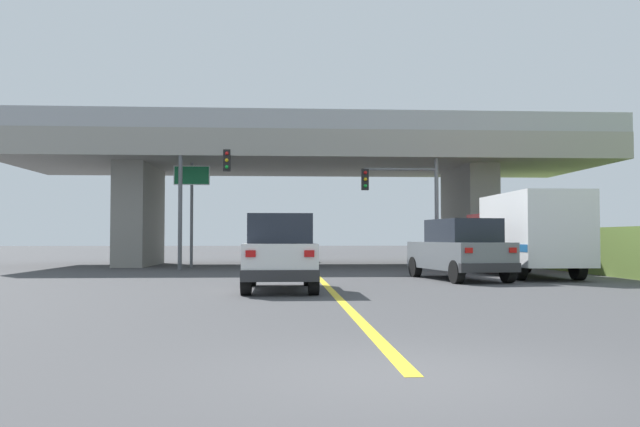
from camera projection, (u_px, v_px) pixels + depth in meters
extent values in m
plane|color=#424244|center=(306.00, 265.00, 34.36)|extent=(160.00, 160.00, 0.00)
cube|color=gray|center=(307.00, 156.00, 34.57)|extent=(29.64, 9.87, 1.24)
cube|color=gray|center=(140.00, 216.00, 33.95)|extent=(1.48, 5.92, 5.03)
cube|color=gray|center=(468.00, 216.00, 34.96)|extent=(1.48, 5.92, 5.03)
cube|color=#9EA0A5|center=(311.00, 119.00, 29.83)|extent=(29.64, 0.20, 0.90)
cube|color=#9EA0A5|center=(303.00, 148.00, 39.38)|extent=(29.64, 0.20, 0.90)
cube|color=yellow|center=(327.00, 286.00, 19.16)|extent=(0.20, 24.93, 0.01)
cube|color=silver|center=(280.00, 260.00, 17.94)|extent=(1.85, 4.27, 0.90)
cube|color=#1E232D|center=(280.00, 229.00, 17.65)|extent=(1.63, 2.35, 0.76)
cube|color=#2D2D30|center=(280.00, 276.00, 15.84)|extent=(1.89, 0.20, 0.28)
cube|color=red|center=(251.00, 254.00, 15.75)|extent=(0.24, 0.06, 0.16)
cube|color=red|center=(309.00, 254.00, 15.83)|extent=(0.24, 0.06, 0.16)
cylinder|color=black|center=(252.00, 274.00, 19.45)|extent=(0.26, 0.72, 0.72)
cylinder|color=black|center=(308.00, 273.00, 19.55)|extent=(0.26, 0.72, 0.72)
cylinder|color=black|center=(246.00, 281.00, 16.29)|extent=(0.26, 0.72, 0.72)
cylinder|color=black|center=(314.00, 280.00, 16.39)|extent=(0.26, 0.72, 0.72)
cube|color=slate|center=(458.00, 256.00, 22.33)|extent=(2.62, 4.93, 0.90)
cube|color=#1E232D|center=(463.00, 231.00, 22.01)|extent=(2.06, 2.81, 0.76)
cube|color=#2D2D30|center=(490.00, 268.00, 20.07)|extent=(1.96, 0.50, 0.28)
cube|color=red|center=(469.00, 250.00, 19.87)|extent=(0.25, 0.10, 0.16)
cube|color=red|center=(513.00, 250.00, 20.18)|extent=(0.25, 0.10, 0.16)
cylinder|color=black|center=(415.00, 267.00, 23.88)|extent=(0.37, 0.75, 0.72)
cylinder|color=black|center=(460.00, 266.00, 24.24)|extent=(0.37, 0.75, 0.72)
cylinder|color=black|center=(457.00, 272.00, 20.37)|extent=(0.37, 0.75, 0.72)
cylinder|color=black|center=(508.00, 271.00, 20.74)|extent=(0.37, 0.75, 0.72)
cube|color=red|center=(500.00, 238.00, 26.84)|extent=(2.20, 2.00, 1.90)
cube|color=white|center=(534.00, 229.00, 23.34)|extent=(2.31, 5.04, 2.50)
cube|color=#195999|center=(534.00, 247.00, 23.32)|extent=(2.33, 4.94, 0.24)
cylinder|color=black|center=(476.00, 261.00, 26.75)|extent=(0.30, 0.90, 0.90)
cylinder|color=black|center=(525.00, 261.00, 26.87)|extent=(0.30, 0.90, 0.90)
cylinder|color=black|center=(519.00, 267.00, 21.98)|extent=(0.30, 0.90, 0.90)
cylinder|color=black|center=(578.00, 267.00, 22.09)|extent=(0.30, 0.90, 0.90)
cube|color=#2D4C33|center=(284.00, 248.00, 39.96)|extent=(1.88, 4.34, 0.90)
cube|color=#1E232D|center=(284.00, 234.00, 39.66)|extent=(1.66, 2.39, 0.76)
cube|color=#2D2D30|center=(284.00, 254.00, 37.83)|extent=(1.92, 0.20, 0.28)
cube|color=red|center=(272.00, 244.00, 37.74)|extent=(0.24, 0.06, 0.16)
cube|color=red|center=(296.00, 244.00, 37.82)|extent=(0.24, 0.06, 0.16)
cylinder|color=black|center=(270.00, 254.00, 41.51)|extent=(0.26, 0.72, 0.72)
cylinder|color=black|center=(297.00, 254.00, 41.61)|extent=(0.26, 0.72, 0.72)
cylinder|color=black|center=(269.00, 256.00, 38.28)|extent=(0.26, 0.72, 0.72)
cylinder|color=black|center=(299.00, 256.00, 38.38)|extent=(0.26, 0.72, 0.72)
cylinder|color=slate|center=(437.00, 212.00, 30.33)|extent=(0.18, 0.18, 5.14)
cylinder|color=slate|center=(401.00, 169.00, 30.30)|extent=(3.28, 0.12, 0.12)
cube|color=black|center=(365.00, 180.00, 30.19)|extent=(0.32, 0.26, 0.96)
sphere|color=red|center=(365.00, 173.00, 30.05)|extent=(0.16, 0.16, 0.16)
sphere|color=gold|center=(365.00, 179.00, 30.04)|extent=(0.16, 0.16, 0.16)
sphere|color=green|center=(365.00, 186.00, 30.03)|extent=(0.16, 0.16, 0.16)
cylinder|color=#56595E|center=(180.00, 200.00, 29.32)|extent=(0.18, 0.18, 6.10)
cylinder|color=#56595E|center=(204.00, 150.00, 29.46)|extent=(2.04, 0.12, 0.12)
cube|color=black|center=(227.00, 161.00, 29.50)|extent=(0.32, 0.26, 0.96)
sphere|color=red|center=(227.00, 153.00, 29.36)|extent=(0.16, 0.16, 0.16)
sphere|color=gold|center=(227.00, 160.00, 29.35)|extent=(0.16, 0.16, 0.16)
sphere|color=green|center=(227.00, 167.00, 29.34)|extent=(0.16, 0.16, 0.16)
cylinder|color=#56595E|center=(192.00, 215.00, 31.40)|extent=(0.14, 0.14, 4.96)
cube|color=#146638|center=(192.00, 175.00, 31.40)|extent=(1.61, 0.08, 0.83)
cube|color=white|center=(192.00, 175.00, 31.40)|extent=(1.69, 0.04, 0.91)
cube|color=red|center=(278.00, 238.00, 62.32)|extent=(2.20, 2.00, 1.90)
cube|color=silver|center=(278.00, 233.00, 58.84)|extent=(2.31, 5.00, 2.75)
cube|color=#B26619|center=(278.00, 241.00, 58.82)|extent=(2.33, 4.90, 0.24)
cylinder|color=black|center=(267.00, 248.00, 62.22)|extent=(0.30, 0.90, 0.90)
cylinder|color=black|center=(289.00, 248.00, 62.34)|extent=(0.30, 0.90, 0.90)
cylinder|color=black|center=(266.00, 249.00, 57.49)|extent=(0.30, 0.90, 0.90)
cylinder|color=black|center=(289.00, 249.00, 57.60)|extent=(0.30, 0.90, 0.90)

